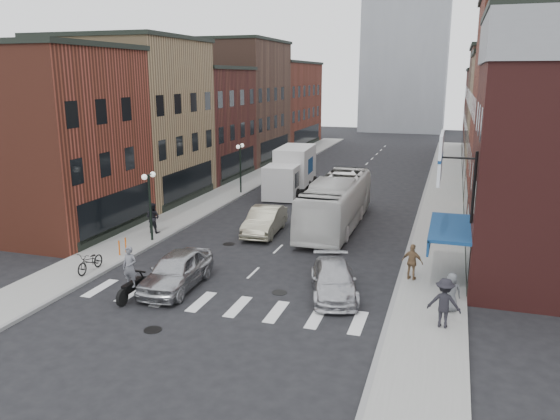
% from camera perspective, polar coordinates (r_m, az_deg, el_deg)
% --- Properties ---
extents(ground, '(160.00, 160.00, 0.00)m').
position_cam_1_polar(ground, '(26.25, -3.58, -7.31)').
color(ground, black).
rests_on(ground, ground).
extents(sidewalk_left, '(3.00, 74.00, 0.15)m').
position_cam_1_polar(sidewalk_left, '(48.97, -3.58, 2.79)').
color(sidewalk_left, gray).
rests_on(sidewalk_left, ground).
extents(sidewalk_right, '(3.00, 74.00, 0.15)m').
position_cam_1_polar(sidewalk_right, '(45.76, 16.70, 1.43)').
color(sidewalk_right, gray).
rests_on(sidewalk_right, ground).
extents(curb_left, '(0.20, 74.00, 0.16)m').
position_cam_1_polar(curb_left, '(48.47, -1.92, 2.60)').
color(curb_left, gray).
rests_on(curb_left, ground).
extents(curb_right, '(0.20, 74.00, 0.16)m').
position_cam_1_polar(curb_right, '(45.81, 14.82, 1.48)').
color(curb_right, gray).
rests_on(curb_right, ground).
extents(crosswalk_stripes, '(12.00, 2.20, 0.01)m').
position_cam_1_polar(crosswalk_stripes, '(23.69, -6.24, -9.78)').
color(crosswalk_stripes, silver).
rests_on(crosswalk_stripes, ground).
extents(bldg_left_near, '(10.30, 9.20, 11.30)m').
position_cam_1_polar(bldg_left_near, '(36.50, -23.66, 6.72)').
color(bldg_left_near, maroon).
rests_on(bldg_left_near, ground).
extents(bldg_left_mid_a, '(10.30, 10.20, 12.30)m').
position_cam_1_polar(bldg_left_mid_a, '(44.02, -15.57, 9.05)').
color(bldg_left_mid_a, '#9C7E56').
rests_on(bldg_left_mid_a, ground).
extents(bldg_left_mid_b, '(10.30, 10.20, 10.30)m').
position_cam_1_polar(bldg_left_mid_b, '(52.73, -9.54, 8.99)').
color(bldg_left_mid_b, '#461B19').
rests_on(bldg_left_mid_b, ground).
extents(bldg_left_far_a, '(10.30, 12.20, 13.30)m').
position_cam_1_polar(bldg_left_far_a, '(62.61, -4.95, 11.24)').
color(bldg_left_far_a, '#492F24').
rests_on(bldg_left_far_a, ground).
extents(bldg_left_far_b, '(10.30, 16.20, 11.30)m').
position_cam_1_polar(bldg_left_far_b, '(75.77, -0.81, 10.98)').
color(bldg_left_far_b, maroon).
rests_on(bldg_left_far_b, ground).
extents(bldg_right_mid_b, '(10.30, 10.20, 11.30)m').
position_cam_1_polar(bldg_right_mid_b, '(47.32, 25.18, 7.95)').
color(bldg_right_mid_b, '#9C7E56').
rests_on(bldg_right_mid_b, ground).
extents(bldg_right_far_a, '(10.30, 12.20, 12.30)m').
position_cam_1_polar(bldg_right_far_a, '(58.19, 23.92, 9.44)').
color(bldg_right_far_a, '#492F24').
rests_on(bldg_right_far_a, ground).
extents(bldg_right_far_b, '(10.30, 16.20, 10.30)m').
position_cam_1_polar(bldg_right_far_b, '(72.16, 22.74, 9.39)').
color(bldg_right_far_b, '#461B19').
rests_on(bldg_right_far_b, ground).
extents(awning_blue, '(1.80, 5.00, 0.78)m').
position_cam_1_polar(awning_blue, '(26.19, 16.96, -1.89)').
color(awning_blue, navy).
rests_on(awning_blue, ground).
extents(billboard_sign, '(1.52, 3.00, 3.70)m').
position_cam_1_polar(billboard_sign, '(23.52, 16.64, 5.14)').
color(billboard_sign, black).
rests_on(billboard_sign, ground).
extents(streetlamp_near, '(0.32, 1.22, 4.11)m').
position_cam_1_polar(streetlamp_near, '(32.06, -13.47, 1.68)').
color(streetlamp_near, black).
rests_on(streetlamp_near, ground).
extents(streetlamp_far, '(0.32, 1.22, 4.11)m').
position_cam_1_polar(streetlamp_far, '(44.42, -4.17, 5.35)').
color(streetlamp_far, black).
rests_on(streetlamp_far, ground).
extents(bike_rack, '(0.08, 0.68, 0.80)m').
position_cam_1_polar(bike_rack, '(30.55, -16.14, -3.67)').
color(bike_rack, '#D8590C').
rests_on(bike_rack, sidewalk_left).
extents(box_truck, '(2.96, 8.60, 3.68)m').
position_cam_1_polar(box_truck, '(45.03, 1.21, 4.08)').
color(box_truck, silver).
rests_on(box_truck, ground).
extents(motorcycle_rider, '(0.66, 2.36, 2.40)m').
position_cam_1_polar(motorcycle_rider, '(24.53, -15.32, -6.54)').
color(motorcycle_rider, black).
rests_on(motorcycle_rider, ground).
extents(transit_bus, '(2.80, 11.62, 3.23)m').
position_cam_1_polar(transit_bus, '(34.81, 5.89, 0.76)').
color(transit_bus, silver).
rests_on(transit_bus, ground).
extents(sedan_left_near, '(2.15, 4.98, 1.68)m').
position_cam_1_polar(sedan_left_near, '(25.41, -10.77, -6.24)').
color(sedan_left_near, '#A6A7AA').
rests_on(sedan_left_near, ground).
extents(sedan_left_far, '(2.05, 5.06, 1.63)m').
position_cam_1_polar(sedan_left_far, '(33.42, -1.61, -1.14)').
color(sedan_left_far, '#C0BA9C').
rests_on(sedan_left_far, ground).
extents(curb_car, '(3.17, 5.08, 1.37)m').
position_cam_1_polar(curb_car, '(24.38, 5.63, -7.32)').
color(curb_car, '#B4B4B9').
rests_on(curb_car, ground).
extents(parked_bicycle, '(0.72, 1.96, 1.02)m').
position_cam_1_polar(parked_bicycle, '(28.24, -19.20, -5.10)').
color(parked_bicycle, black).
rests_on(parked_bicycle, sidewalk_left).
extents(ped_left_solo, '(0.93, 0.57, 1.85)m').
position_cam_1_polar(ped_left_solo, '(33.98, -13.15, -0.80)').
color(ped_left_solo, black).
rests_on(ped_left_solo, sidewalk_left).
extents(ped_right_a, '(1.31, 0.74, 1.94)m').
position_cam_1_polar(ped_right_a, '(21.80, 16.78, -9.27)').
color(ped_right_a, black).
rests_on(ped_right_a, sidewalk_right).
extents(ped_right_b, '(1.11, 0.76, 1.72)m').
position_cam_1_polar(ped_right_b, '(26.29, 13.66, -5.30)').
color(ped_right_b, brown).
rests_on(ped_right_b, sidewalk_right).
extents(ped_right_c, '(0.88, 0.67, 1.62)m').
position_cam_1_polar(ped_right_c, '(23.33, 17.44, -8.19)').
color(ped_right_c, '#55595D').
rests_on(ped_right_c, sidewalk_right).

